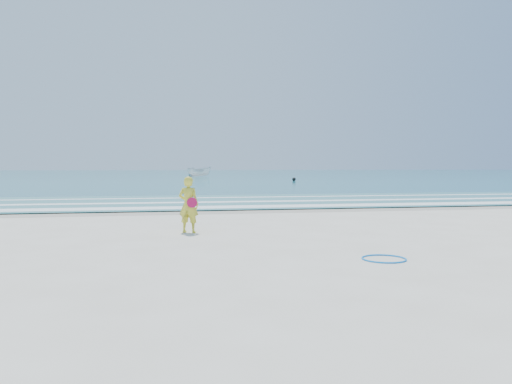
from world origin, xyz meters
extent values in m
plane|color=silver|center=(0.00, 0.00, 0.00)|extent=(400.00, 400.00, 0.00)
cube|color=#B2A893|center=(0.00, 9.00, 0.00)|extent=(400.00, 2.40, 0.00)
cube|color=#19727F|center=(0.00, 105.00, 0.02)|extent=(400.00, 190.00, 0.04)
cube|color=#59B7AD|center=(0.00, 14.00, 0.04)|extent=(400.00, 10.00, 0.01)
cube|color=white|center=(0.00, 10.30, 0.05)|extent=(400.00, 1.40, 0.01)
cube|color=white|center=(0.00, 13.20, 0.05)|extent=(400.00, 0.90, 0.01)
cube|color=white|center=(0.00, 16.50, 0.05)|extent=(400.00, 0.60, 0.01)
torus|color=#0D86ED|center=(1.57, -1.58, 0.02)|extent=(0.87, 0.87, 0.03)
imported|color=white|center=(3.44, 69.93, 0.84)|extent=(4.39, 2.74, 1.59)
sphere|color=black|center=(12.26, 44.49, 0.25)|extent=(0.42, 0.42, 0.42)
imported|color=yellow|center=(-1.84, 2.92, 0.74)|extent=(0.64, 0.54, 1.49)
cylinder|color=#C31148|center=(-1.76, 2.74, 0.81)|extent=(0.27, 0.08, 0.27)
camera|label=1|loc=(-2.53, -10.27, 1.76)|focal=35.00mm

